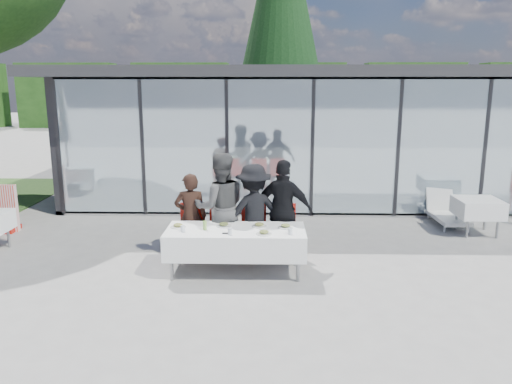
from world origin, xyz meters
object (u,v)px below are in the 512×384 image
(diner_chair_c, at_px, (254,229))
(plate_c, at_px, (259,225))
(diner_a, at_px, (191,217))
(plate_d, at_px, (286,226))
(lounger, at_px, (445,212))
(diner_b, at_px, (221,207))
(conifer_tree, at_px, (281,5))
(plate_a, at_px, (178,226))
(plate_b, at_px, (224,225))
(dining_table, at_px, (236,242))
(folded_eyeglasses, at_px, (227,233))
(diner_chair_a, at_px, (192,228))
(diner_chair_d, at_px, (283,229))
(diner_d, at_px, (284,211))
(spare_table_right, at_px, (478,208))
(diner_c, at_px, (253,213))
(diner_chair_b, at_px, (221,228))
(plate_extra, at_px, (264,233))

(diner_chair_c, height_order, plate_c, diner_chair_c)
(diner_a, height_order, diner_chair_c, diner_a)
(diner_chair_c, bearing_deg, plate_d, -50.31)
(lounger, bearing_deg, diner_b, -152.88)
(lounger, bearing_deg, conifer_tree, 110.26)
(plate_a, distance_m, plate_b, 0.75)
(dining_table, distance_m, diner_b, 0.82)
(dining_table, relative_size, folded_eyeglasses, 16.14)
(diner_chair_c, xyz_separation_m, plate_a, (-1.23, -0.67, 0.24))
(diner_chair_a, relative_size, plate_a, 3.95)
(diner_chair_d, bearing_deg, diner_d, -90.00)
(plate_a, bearing_deg, conifer_tree, 81.08)
(diner_b, xyz_separation_m, plate_c, (0.69, -0.48, -0.18))
(spare_table_right, height_order, conifer_tree, conifer_tree)
(diner_chair_d, bearing_deg, conifer_tree, 89.03)
(diner_chair_a, height_order, diner_chair_c, same)
(diner_c, distance_m, plate_c, 0.50)
(diner_chair_b, xyz_separation_m, lounger, (4.79, 2.34, -0.28))
(plate_c, relative_size, spare_table_right, 0.29)
(diner_c, xyz_separation_m, diner_chair_c, (-0.00, 0.11, -0.32))
(folded_eyeglasses, distance_m, spare_table_right, 5.59)
(diner_chair_b, bearing_deg, plate_d, -30.34)
(plate_extra, bearing_deg, diner_chair_b, 126.82)
(diner_d, xyz_separation_m, conifer_tree, (0.20, 11.89, 5.09))
(diner_chair_b, relative_size, diner_chair_d, 1.00)
(plate_c, bearing_deg, diner_chair_a, 153.97)
(diner_a, xyz_separation_m, conifer_tree, (1.83, 11.89, 5.21))
(plate_a, relative_size, plate_c, 1.00)
(spare_table_right, relative_size, conifer_tree, 0.08)
(dining_table, distance_m, folded_eyeglasses, 0.36)
(dining_table, bearing_deg, diner_chair_a, 137.88)
(diner_chair_a, xyz_separation_m, diner_d, (1.63, -0.11, 0.36))
(diner_d, height_order, plate_a, diner_d)
(diner_chair_d, distance_m, plate_a, 1.89)
(plate_d, xyz_separation_m, conifer_tree, (0.18, 12.44, 5.21))
(diner_chair_a, xyz_separation_m, diner_chair_b, (0.53, 0.00, 0.00))
(diner_d, bearing_deg, diner_chair_d, -70.68)
(diner_chair_a, bearing_deg, folded_eyeglasses, -54.96)
(dining_table, bearing_deg, conifer_tree, 85.44)
(dining_table, xyz_separation_m, lounger, (4.48, 3.09, -0.28))
(plate_b, bearing_deg, diner_a, 141.98)
(lounger, bearing_deg, diner_chair_d, -147.54)
(plate_a, distance_m, conifer_tree, 13.64)
(diner_chair_c, xyz_separation_m, plate_c, (0.11, -0.59, 0.24))
(diner_a, xyz_separation_m, diner_chair_d, (1.63, 0.11, -0.24))
(plate_b, distance_m, spare_table_right, 5.49)
(diner_d, xyz_separation_m, plate_c, (-0.42, -0.48, -0.12))
(dining_table, relative_size, diner_a, 1.46)
(dining_table, distance_m, lounger, 5.45)
(diner_d, height_order, folded_eyeglasses, diner_d)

